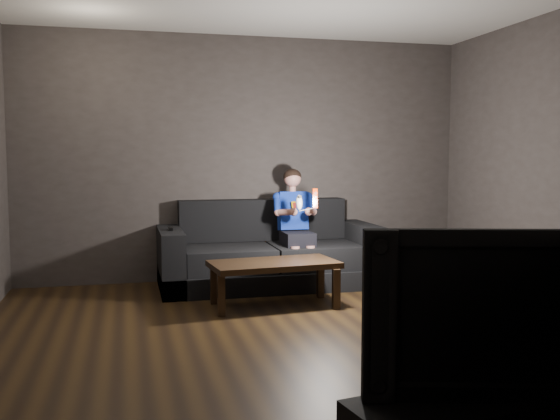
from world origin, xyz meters
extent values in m
plane|color=black|center=(0.00, 0.00, 0.00)|extent=(5.00, 5.00, 0.00)
cube|color=#393331|center=(0.00, 2.50, 1.35)|extent=(5.00, 0.04, 2.70)
cube|color=#393331|center=(0.00, -2.50, 1.35)|extent=(5.00, 0.04, 2.70)
cube|color=black|center=(0.15, 2.00, 0.10)|extent=(2.32, 1.00, 0.20)
cube|color=black|center=(-0.31, 1.89, 0.32)|extent=(0.91, 0.71, 0.24)
cube|color=black|center=(0.62, 1.89, 0.32)|extent=(0.91, 0.71, 0.24)
cube|color=black|center=(0.15, 2.38, 0.67)|extent=(1.86, 0.23, 0.45)
cube|color=black|center=(-0.89, 2.00, 0.32)|extent=(0.23, 1.00, 0.63)
cube|color=black|center=(1.20, 2.00, 0.32)|extent=(0.23, 1.00, 0.63)
cube|color=black|center=(0.42, 1.87, 0.51)|extent=(0.30, 0.39, 0.14)
cube|color=#080D8B|center=(0.42, 2.08, 0.79)|extent=(0.30, 0.22, 0.43)
cube|color=#F6B307|center=(0.42, 1.99, 0.85)|extent=(0.09, 0.09, 0.10)
cube|color=#A82518|center=(0.42, 1.99, 0.85)|extent=(0.06, 0.06, 0.07)
cylinder|color=tan|center=(0.42, 2.08, 1.02)|extent=(0.07, 0.07, 0.06)
sphere|color=tan|center=(0.42, 2.08, 1.14)|extent=(0.18, 0.18, 0.18)
ellipsoid|color=black|center=(0.42, 2.09, 1.16)|extent=(0.19, 0.19, 0.16)
cylinder|color=#080D8B|center=(0.23, 2.01, 0.87)|extent=(0.08, 0.23, 0.19)
cylinder|color=#080D8B|center=(0.61, 2.01, 0.87)|extent=(0.08, 0.23, 0.19)
cylinder|color=tan|center=(0.29, 1.85, 0.82)|extent=(0.14, 0.24, 0.10)
cylinder|color=tan|center=(0.56, 1.85, 0.82)|extent=(0.14, 0.24, 0.10)
sphere|color=tan|center=(0.34, 1.75, 0.81)|extent=(0.09, 0.09, 0.09)
sphere|color=tan|center=(0.51, 1.75, 0.81)|extent=(0.09, 0.09, 0.09)
cylinder|color=tan|center=(0.34, 1.67, 0.29)|extent=(0.09, 0.09, 0.35)
cylinder|color=tan|center=(0.50, 1.67, 0.29)|extent=(0.09, 0.09, 0.35)
cube|color=#E32F00|center=(0.51, 1.53, 0.96)|extent=(0.06, 0.08, 0.20)
cube|color=maroon|center=(0.51, 1.51, 1.01)|extent=(0.03, 0.01, 0.03)
cylinder|color=silver|center=(0.51, 1.51, 0.95)|extent=(0.02, 0.01, 0.02)
ellipsoid|color=silver|center=(0.34, 1.54, 0.92)|extent=(0.08, 0.11, 0.16)
cylinder|color=black|center=(0.34, 1.50, 0.98)|extent=(0.03, 0.01, 0.03)
cube|color=black|center=(-0.89, 1.95, 0.65)|extent=(0.04, 0.15, 0.03)
cube|color=black|center=(-0.89, 1.99, 0.66)|extent=(0.02, 0.02, 0.00)
cube|color=black|center=(-0.02, 1.11, 0.39)|extent=(1.20, 0.69, 0.05)
cube|color=black|center=(-0.54, 0.87, 0.18)|extent=(0.06, 0.06, 0.37)
cube|color=black|center=(0.51, 0.87, 0.18)|extent=(0.06, 0.06, 0.37)
cube|color=black|center=(-0.54, 1.34, 0.18)|extent=(0.06, 0.06, 0.37)
cube|color=black|center=(0.51, 1.34, 0.18)|extent=(0.06, 0.06, 0.37)
imported|color=black|center=(0.11, -2.27, 0.79)|extent=(1.14, 0.45, 0.66)
camera|label=1|loc=(-1.32, -4.38, 1.39)|focal=40.00mm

